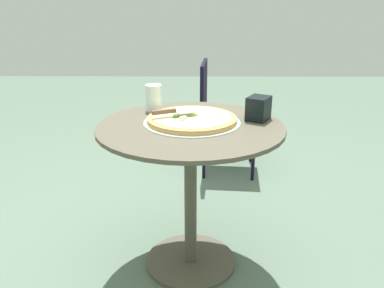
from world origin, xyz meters
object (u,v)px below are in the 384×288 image
napkin_dispenser (258,108)px  drinking_cup (154,98)px  pizza_server (174,111)px  patio_chair_near (220,108)px  patio_table (191,165)px  pizza_on_tray (192,120)px

napkin_dispenser → drinking_cup: bearing=102.1°
pizza_server → drinking_cup: bearing=-59.8°
napkin_dispenser → patio_chair_near: (0.11, -1.08, -0.29)m
patio_table → napkin_dispenser: bearing=-165.4°
napkin_dispenser → patio_table: bearing=133.7°
patio_table → pizza_on_tray: pizza_on_tray is taller
pizza_server → napkin_dispenser: 0.38m
pizza_server → drinking_cup: 0.22m
patio_table → patio_chair_near: size_ratio=1.01×
drinking_cup → patio_chair_near: size_ratio=0.16×
drinking_cup → patio_chair_near: drinking_cup is taller
patio_table → pizza_on_tray: (-0.01, -0.04, 0.21)m
pizza_on_tray → napkin_dispenser: 0.31m
patio_table → pizza_on_tray: size_ratio=1.91×
pizza_server → patio_chair_near: (-0.27, -1.12, -0.29)m
pizza_on_tray → drinking_cup: drinking_cup is taller
pizza_on_tray → patio_chair_near: 1.17m
drinking_cup → patio_chair_near: bearing=-112.5°
pizza_server → patio_chair_near: patio_chair_near is taller
patio_table → drinking_cup: size_ratio=6.41×
patio_table → pizza_on_tray: 0.21m
patio_table → napkin_dispenser: napkin_dispenser is taller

